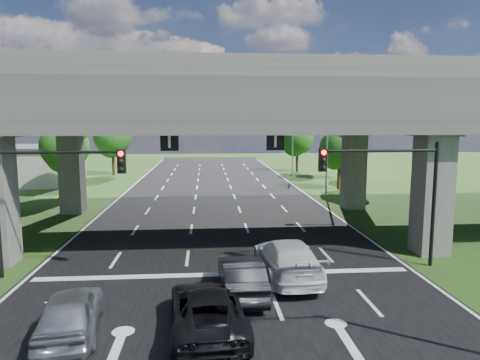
{
  "coord_description": "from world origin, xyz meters",
  "views": [
    {
      "loc": [
        -0.8,
        -15.22,
        6.9
      ],
      "look_at": [
        1.13,
        8.98,
        3.62
      ],
      "focal_mm": 32.0,
      "sensor_mm": 36.0,
      "label": 1
    }
  ],
  "objects": [
    {
      "name": "ground",
      "position": [
        0.0,
        0.0,
        0.0
      ],
      "size": [
        160.0,
        160.0,
        0.0
      ],
      "primitive_type": "plane",
      "color": "#224014",
      "rests_on": "ground"
    },
    {
      "name": "road",
      "position": [
        0.0,
        10.0,
        0.01
      ],
      "size": [
        18.0,
        120.0,
        0.03
      ],
      "primitive_type": "cube",
      "color": "black",
      "rests_on": "ground"
    },
    {
      "name": "overpass",
      "position": [
        0.0,
        12.0,
        7.92
      ],
      "size": [
        80.0,
        15.0,
        10.0
      ],
      "color": "#3D3A37",
      "rests_on": "ground"
    },
    {
      "name": "signal_right",
      "position": [
        7.82,
        3.94,
        4.19
      ],
      "size": [
        5.76,
        0.54,
        6.0
      ],
      "color": "black",
      "rests_on": "ground"
    },
    {
      "name": "signal_left",
      "position": [
        -7.82,
        3.94,
        4.19
      ],
      "size": [
        5.76,
        0.54,
        6.0
      ],
      "color": "black",
      "rests_on": "ground"
    },
    {
      "name": "streetlight_far",
      "position": [
        10.1,
        24.0,
        5.85
      ],
      "size": [
        3.38,
        0.25,
        10.0
      ],
      "color": "gray",
      "rests_on": "ground"
    },
    {
      "name": "streetlight_beyond",
      "position": [
        10.1,
        40.0,
        5.85
      ],
      "size": [
        3.38,
        0.25,
        10.0
      ],
      "color": "gray",
      "rests_on": "ground"
    },
    {
      "name": "tree_left_near",
      "position": [
        -13.95,
        26.0,
        4.82
      ],
      "size": [
        4.5,
        4.5,
        7.8
      ],
      "color": "black",
      "rests_on": "ground"
    },
    {
      "name": "tree_left_mid",
      "position": [
        -16.95,
        34.0,
        4.17
      ],
      "size": [
        3.91,
        3.9,
        6.76
      ],
      "color": "black",
      "rests_on": "ground"
    },
    {
      "name": "tree_left_far",
      "position": [
        -12.95,
        42.0,
        5.14
      ],
      "size": [
        4.8,
        4.8,
        8.32
      ],
      "color": "black",
      "rests_on": "ground"
    },
    {
      "name": "tree_right_near",
      "position": [
        13.05,
        28.0,
        4.5
      ],
      "size": [
        4.2,
        4.2,
        7.28
      ],
      "color": "black",
      "rests_on": "ground"
    },
    {
      "name": "tree_right_mid",
      "position": [
        16.05,
        36.0,
        4.17
      ],
      "size": [
        3.91,
        3.9,
        6.76
      ],
      "color": "black",
      "rests_on": "ground"
    },
    {
      "name": "tree_right_far",
      "position": [
        12.05,
        44.0,
        4.82
      ],
      "size": [
        4.5,
        4.5,
        7.8
      ],
      "color": "black",
      "rests_on": "ground"
    },
    {
      "name": "car_silver",
      "position": [
        -5.23,
        -1.67,
        0.79
      ],
      "size": [
        2.38,
        4.66,
        1.52
      ],
      "primitive_type": "imported",
      "rotation": [
        0.0,
        0.0,
        3.28
      ],
      "color": "#B1B4B9",
      "rests_on": "road"
    },
    {
      "name": "car_dark",
      "position": [
        0.56,
        1.2,
        0.79
      ],
      "size": [
        1.78,
        4.69,
        1.53
      ],
      "primitive_type": "imported",
      "rotation": [
        0.0,
        0.0,
        3.18
      ],
      "color": "black",
      "rests_on": "road"
    },
    {
      "name": "car_white",
      "position": [
        2.76,
        3.0,
        0.87
      ],
      "size": [
        2.58,
        5.88,
        1.68
      ],
      "primitive_type": "imported",
      "rotation": [
        0.0,
        0.0,
        3.18
      ],
      "color": "silver",
      "rests_on": "road"
    },
    {
      "name": "car_trailing",
      "position": [
        -0.81,
        -1.71,
        0.75
      ],
      "size": [
        2.73,
        5.34,
        1.44
      ],
      "primitive_type": "imported",
      "rotation": [
        0.0,
        0.0,
        3.21
      ],
      "color": "black",
      "rests_on": "road"
    }
  ]
}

